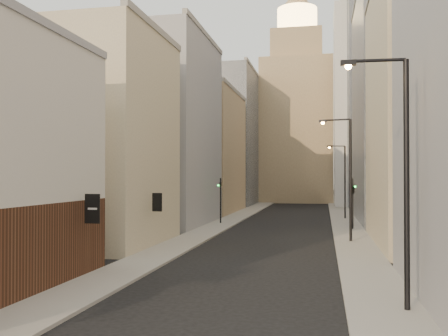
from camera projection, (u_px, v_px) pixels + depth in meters
sidewalk_left at (241, 215)px, 65.19m from camera, size 3.00×140.00×0.15m
sidewalk_right at (342, 217)px, 62.64m from camera, size 3.00×140.00×0.15m
left_bldg_beige at (107, 140)px, 37.96m from camera, size 8.00×12.00×16.00m
left_bldg_grey at (170, 132)px, 53.67m from camera, size 8.00×16.00×20.00m
left_bldg_tan at (208, 153)px, 71.30m from camera, size 8.00×18.00×17.00m
left_bldg_wingrid at (233, 139)px, 90.96m from camera, size 8.00×20.00×24.00m
right_bldg_beige at (430, 112)px, 37.20m from camera, size 8.00×16.00×20.00m
right_bldg_wingrid at (393, 108)px, 56.86m from camera, size 8.00×20.00×26.00m
highrise at (407, 54)px, 83.32m from camera, size 21.00×23.00×51.20m
clock_tower at (297, 114)px, 100.65m from camera, size 14.00×14.00×44.90m
white_tower at (358, 97)px, 84.78m from camera, size 8.00×8.00×41.50m
streetlamp_near at (400, 167)px, 19.17m from camera, size 2.58×0.34×9.82m
streetlamp_mid at (347, 172)px, 39.19m from camera, size 2.54×0.65×9.77m
streetlamp_far at (343, 177)px, 59.68m from camera, size 2.21×1.00×8.86m
traffic_light_left at (221, 190)px, 53.81m from camera, size 0.62×0.59×5.00m
traffic_light_right at (353, 190)px, 47.90m from camera, size 0.73×0.73×5.00m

